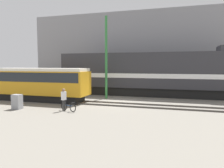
% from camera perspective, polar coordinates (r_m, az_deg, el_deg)
% --- Properties ---
extents(ground_plane, '(120.00, 120.00, 0.00)m').
position_cam_1_polar(ground_plane, '(20.83, 0.64, -4.97)').
color(ground_plane, slate).
extents(track_near, '(60.00, 1.50, 0.14)m').
position_cam_1_polar(track_near, '(19.93, -0.12, -5.22)').
color(track_near, '#47423D').
rests_on(track_near, ground).
extents(track_far, '(60.00, 1.51, 0.14)m').
position_cam_1_polar(track_far, '(26.43, 4.22, -2.71)').
color(track_far, '#47423D').
rests_on(track_far, ground).
extents(building_backdrop, '(32.91, 6.00, 11.32)m').
position_cam_1_polar(building_backdrop, '(34.53, 7.40, 8.35)').
color(building_backdrop, gray).
rests_on(building_backdrop, ground).
extents(freight_locomotive, '(20.87, 3.04, 5.60)m').
position_cam_1_polar(freight_locomotive, '(25.78, 9.54, 2.72)').
color(freight_locomotive, black).
rests_on(freight_locomotive, ground).
extents(streetcar, '(9.91, 2.54, 3.29)m').
position_cam_1_polar(streetcar, '(22.99, -18.15, 0.45)').
color(streetcar, black).
rests_on(streetcar, ground).
extents(bicycle, '(1.59, 0.70, 0.73)m').
position_cam_1_polar(bicycle, '(17.43, -11.34, -5.89)').
color(bicycle, black).
rests_on(bicycle, ground).
extents(person, '(0.33, 0.41, 1.78)m').
position_cam_1_polar(person, '(17.48, -12.50, -3.39)').
color(person, '#333333').
rests_on(person, ground).
extents(utility_pole_left, '(0.26, 0.26, 8.75)m').
position_cam_1_polar(utility_pole_left, '(23.36, -1.52, 6.88)').
color(utility_pole_left, '#2D7238').
rests_on(utility_pole_left, ground).
extents(signal_box, '(0.70, 0.60, 1.20)m').
position_cam_1_polar(signal_box, '(19.51, -23.54, -4.28)').
color(signal_box, gray).
rests_on(signal_box, ground).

